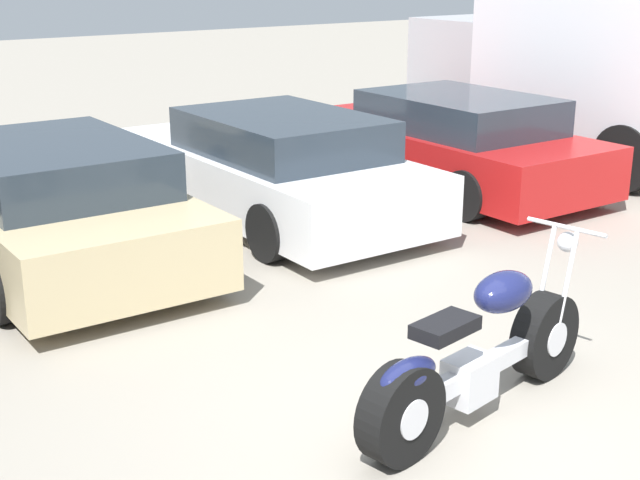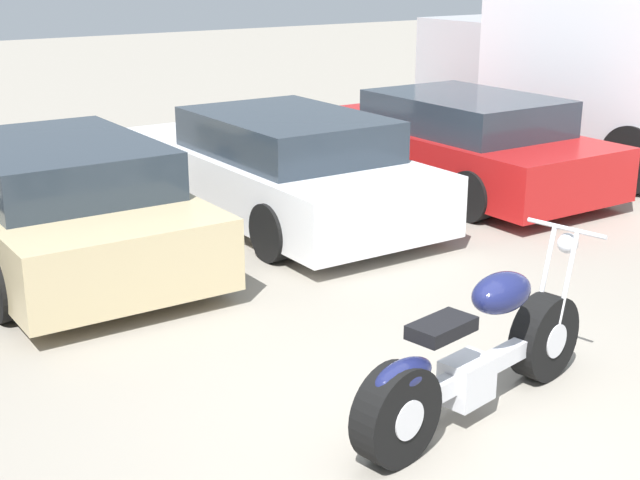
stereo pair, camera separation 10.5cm
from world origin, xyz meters
name	(u,v)px [view 2 (the right image)]	position (x,y,z in m)	size (l,w,h in m)	color
ground_plane	(458,436)	(0.00, 0.00, 0.00)	(60.00, 60.00, 0.00)	gray
motorcycle	(475,359)	(0.26, 0.15, 0.42)	(2.25, 0.80, 1.11)	black
parked_car_champagne	(55,202)	(-0.98, 4.88, 0.60)	(1.96, 4.48, 1.25)	#C6B284
parked_car_white	(278,167)	(1.67, 4.95, 0.60)	(1.96, 4.48, 1.25)	white
parked_car_red	(454,143)	(4.31, 4.87, 0.60)	(1.96, 4.48, 1.25)	red
delivery_truck	(618,64)	(7.10, 4.58, 1.46)	(2.41, 5.86, 2.64)	silver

